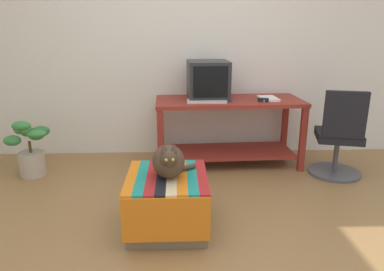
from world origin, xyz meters
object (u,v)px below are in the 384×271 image
object	(u,v)px
desk	(228,120)
book	(268,98)
tv_monitor	(208,80)
potted_plant	(31,149)
ottoman_with_blanket	(167,202)
stapler	(263,100)
keyboard	(207,101)
office_chair	(339,140)
cat	(169,161)

from	to	relation	value
desk	book	xyz separation A→B (m)	(0.41, -0.03, 0.24)
tv_monitor	book	bearing A→B (deg)	-9.93
book	potted_plant	distance (m)	2.48
ottoman_with_blanket	stapler	xyz separation A→B (m)	(0.96, 1.16, 0.53)
potted_plant	stapler	size ratio (longest dim) A/B	5.38
tv_monitor	keyboard	size ratio (longest dim) A/B	1.21
desk	tv_monitor	distance (m)	0.48
book	office_chair	distance (m)	0.82
keyboard	cat	size ratio (longest dim) A/B	1.16
tv_monitor	stapler	bearing A→B (deg)	-22.58
potted_plant	stapler	bearing A→B (deg)	2.64
book	cat	xyz separation A→B (m)	(-1.02, -1.30, -0.20)
tv_monitor	keyboard	world-z (taller)	tv_monitor
tv_monitor	book	size ratio (longest dim) A/B	1.75
keyboard	desk	bearing A→B (deg)	33.07
desk	ottoman_with_blanket	bearing A→B (deg)	-117.84
tv_monitor	ottoman_with_blanket	size ratio (longest dim) A/B	0.74
keyboard	ottoman_with_blanket	world-z (taller)	keyboard
keyboard	potted_plant	distance (m)	1.83
desk	keyboard	distance (m)	0.38
keyboard	stapler	world-z (taller)	stapler
office_chair	potted_plant	bearing A→B (deg)	11.97
desk	ottoman_with_blanket	xyz separation A→B (m)	(-0.63, -1.31, -0.29)
keyboard	ottoman_with_blanket	distance (m)	1.32
tv_monitor	potted_plant	size ratio (longest dim) A/B	0.82
ottoman_with_blanket	office_chair	size ratio (longest dim) A/B	0.73
cat	potted_plant	bearing A→B (deg)	138.39
desk	keyboard	world-z (taller)	keyboard
ottoman_with_blanket	stapler	world-z (taller)	stapler
book	keyboard	bearing A→B (deg)	-172.01
stapler	ottoman_with_blanket	bearing A→B (deg)	158.93
keyboard	office_chair	distance (m)	1.37
tv_monitor	keyboard	xyz separation A→B (m)	(-0.03, -0.21, -0.18)
keyboard	potted_plant	size ratio (longest dim) A/B	0.68
desk	office_chair	xyz separation A→B (m)	(1.05, -0.40, -0.11)
book	stapler	world-z (taller)	stapler
desk	stapler	world-z (taller)	stapler
keyboard	stapler	distance (m)	0.58
tv_monitor	stapler	distance (m)	0.61
potted_plant	cat	bearing A→B (deg)	-37.11
tv_monitor	office_chair	xyz separation A→B (m)	(1.27, -0.45, -0.53)
cat	ottoman_with_blanket	bearing A→B (deg)	126.37
book	cat	distance (m)	1.66
tv_monitor	book	xyz separation A→B (m)	(0.63, -0.09, -0.18)
keyboard	stapler	bearing A→B (deg)	1.42
desk	tv_monitor	world-z (taller)	tv_monitor
keyboard	ottoman_with_blanket	bearing A→B (deg)	-107.10
potted_plant	stapler	xyz separation A→B (m)	(2.35, 0.11, 0.46)
keyboard	stapler	size ratio (longest dim) A/B	3.64
cat	office_chair	bearing A→B (deg)	24.69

